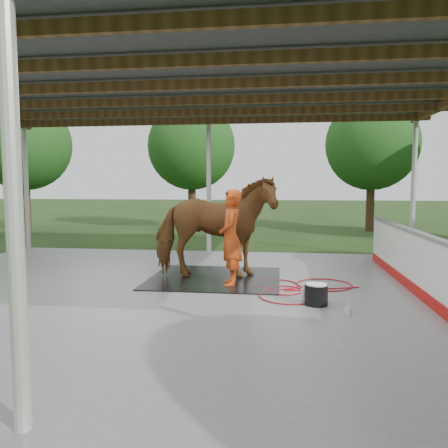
# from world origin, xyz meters

# --- Properties ---
(ground) EXTENTS (100.00, 100.00, 0.00)m
(ground) POSITION_xyz_m (0.00, 0.00, 0.00)
(ground) COLOR #1E3814
(concrete_slab) EXTENTS (12.00, 10.00, 0.05)m
(concrete_slab) POSITION_xyz_m (0.00, 0.00, 0.03)
(concrete_slab) COLOR slate
(concrete_slab) RESTS_ON ground
(pavilion_structure) EXTENTS (12.60, 10.60, 4.05)m
(pavilion_structure) POSITION_xyz_m (0.00, -0.00, 3.97)
(pavilion_structure) COLOR beige
(pavilion_structure) RESTS_ON ground
(dasher_board) EXTENTS (0.16, 8.00, 1.15)m
(dasher_board) POSITION_xyz_m (4.60, 0.00, 0.59)
(dasher_board) COLOR #AE120E
(dasher_board) RESTS_ON concrete_slab
(tree_belt) EXTENTS (28.00, 28.00, 5.80)m
(tree_belt) POSITION_xyz_m (0.30, 0.90, 3.79)
(tree_belt) COLOR #382314
(tree_belt) RESTS_ON ground
(rubber_mat) EXTENTS (2.75, 2.58, 0.02)m
(rubber_mat) POSITION_xyz_m (0.70, 1.23, 0.06)
(rubber_mat) COLOR black
(rubber_mat) RESTS_ON concrete_slab
(horse) EXTENTS (2.71, 1.53, 2.17)m
(horse) POSITION_xyz_m (0.70, 1.23, 1.16)
(horse) COLOR brown
(horse) RESTS_ON rubber_mat
(handler) EXTENTS (0.54, 0.75, 1.92)m
(handler) POSITION_xyz_m (1.10, 0.68, 1.01)
(handler) COLOR #CB4315
(handler) RESTS_ON concrete_slab
(wash_bucket) EXTENTS (0.39, 0.39, 0.36)m
(wash_bucket) POSITION_xyz_m (2.69, -0.59, 0.23)
(wash_bucket) COLOR black
(wash_bucket) RESTS_ON concrete_slab
(soap_bottle_a) EXTENTS (0.16, 0.16, 0.30)m
(soap_bottle_a) POSITION_xyz_m (2.50, -0.37, 0.20)
(soap_bottle_a) COLOR silver
(soap_bottle_a) RESTS_ON concrete_slab
(soap_bottle_b) EXTENTS (0.13, 0.13, 0.20)m
(soap_bottle_b) POSITION_xyz_m (3.13, -1.11, 0.15)
(soap_bottle_b) COLOR #338CD8
(soap_bottle_b) RESTS_ON concrete_slab
(hose_coil) EXTENTS (2.06, 2.11, 0.02)m
(hose_coil) POSITION_xyz_m (2.43, 0.46, 0.06)
(hose_coil) COLOR #A70B17
(hose_coil) RESTS_ON concrete_slab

